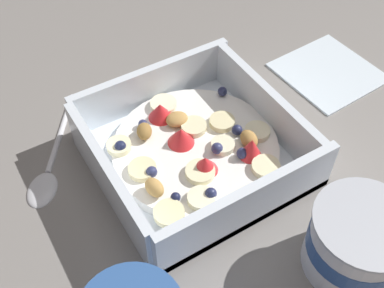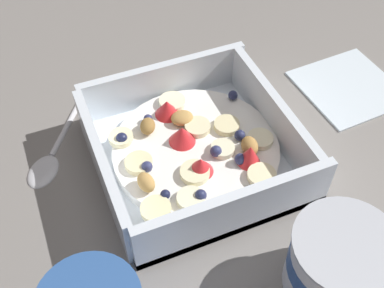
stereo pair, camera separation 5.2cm
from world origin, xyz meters
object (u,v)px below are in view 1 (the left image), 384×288
at_px(fruit_bowl, 192,150).
at_px(folded_napkin, 328,71).
at_px(spoon, 48,169).
at_px(yogurt_cup, 357,243).

height_order(fruit_bowl, folded_napkin, fruit_bowl).
bearing_deg(fruit_bowl, spoon, -26.46).
height_order(fruit_bowl, yogurt_cup, yogurt_cup).
height_order(yogurt_cup, folded_napkin, yogurt_cup).
distance_m(fruit_bowl, folded_napkin, 0.24).
xyz_separation_m(spoon, folded_napkin, (-0.38, 0.04, -0.00)).
bearing_deg(yogurt_cup, fruit_bowl, -71.19).
relative_size(yogurt_cup, folded_napkin, 0.78).
xyz_separation_m(fruit_bowl, spoon, (0.14, -0.07, -0.02)).
bearing_deg(folded_napkin, yogurt_cup, 51.60).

